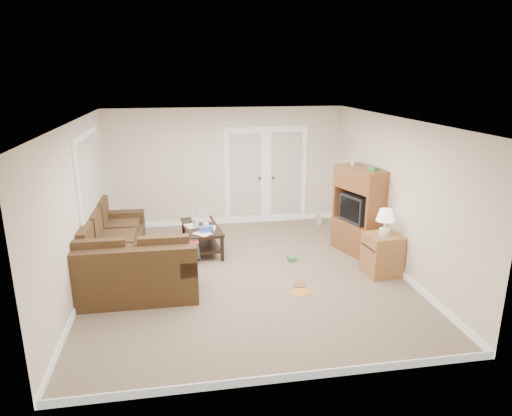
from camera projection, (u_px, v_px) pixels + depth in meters
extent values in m
plane|color=gray|center=(246.00, 275.00, 7.46)|extent=(5.50, 5.50, 0.00)
cube|color=white|center=(245.00, 120.00, 6.75)|extent=(5.00, 5.50, 0.02)
cube|color=white|center=(77.00, 209.00, 6.70)|extent=(0.02, 5.50, 2.50)
cube|color=white|center=(395.00, 195.00, 7.51)|extent=(0.02, 5.50, 2.50)
cube|color=white|center=(227.00, 167.00, 9.71)|extent=(5.00, 0.02, 2.50)
cube|color=white|center=(286.00, 275.00, 4.51)|extent=(5.00, 0.02, 2.50)
cube|color=white|center=(245.00, 177.00, 9.81)|extent=(0.90, 0.04, 2.13)
cube|color=white|center=(286.00, 175.00, 9.95)|extent=(0.90, 0.04, 2.13)
cube|color=white|center=(245.00, 175.00, 9.77)|extent=(0.68, 0.02, 1.80)
cube|color=white|center=(286.00, 173.00, 9.91)|extent=(0.68, 0.02, 1.80)
cube|color=white|center=(89.00, 175.00, 7.57)|extent=(0.04, 1.92, 1.42)
cube|color=white|center=(91.00, 175.00, 7.57)|extent=(0.02, 1.74, 1.24)
cube|color=#49331C|center=(113.00, 254.00, 7.76)|extent=(0.94, 2.36, 0.43)
cube|color=#49331C|center=(90.00, 231.00, 7.58)|extent=(0.26, 2.35, 0.44)
cube|color=#49331C|center=(119.00, 217.00, 8.66)|extent=(0.92, 0.25, 0.22)
cube|color=#513920|center=(117.00, 239.00, 7.69)|extent=(0.63, 2.25, 0.12)
cube|color=#49331C|center=(135.00, 282.00, 6.71)|extent=(1.85, 0.93, 0.43)
cube|color=#49331C|center=(130.00, 264.00, 6.27)|extent=(1.84, 0.26, 0.44)
cube|color=#49331C|center=(188.00, 258.00, 6.74)|extent=(0.25, 0.92, 0.22)
cube|color=#513920|center=(134.00, 263.00, 6.71)|extent=(1.74, 0.62, 0.12)
cube|color=black|center=(188.00, 250.00, 6.71)|extent=(0.33, 0.82, 0.03)
cube|color=red|center=(188.00, 243.00, 6.92)|extent=(0.33, 0.12, 0.02)
cube|color=black|center=(201.00, 227.00, 8.33)|extent=(0.75, 1.26, 0.05)
cube|color=black|center=(202.00, 243.00, 8.41)|extent=(0.65, 1.17, 0.03)
cylinder|color=silver|center=(196.00, 223.00, 8.22)|extent=(0.10, 0.10, 0.17)
cylinder|color=red|center=(195.00, 214.00, 8.17)|extent=(0.01, 0.01, 0.15)
cube|color=#374EB2|center=(206.00, 229.00, 8.01)|extent=(0.25, 0.16, 0.10)
cube|color=white|center=(202.00, 228.00, 8.22)|extent=(0.47, 0.70, 0.00)
cube|color=brown|center=(359.00, 236.00, 8.36)|extent=(0.81, 1.10, 0.59)
cube|color=brown|center=(363.00, 179.00, 8.05)|extent=(0.81, 1.10, 0.39)
cube|color=black|center=(360.00, 208.00, 8.20)|extent=(0.63, 0.71, 0.49)
cube|color=black|center=(349.00, 209.00, 8.09)|extent=(0.16, 0.49, 0.39)
cube|color=#3A8144|center=(373.00, 169.00, 7.78)|extent=(0.17, 0.20, 0.06)
cylinder|color=silver|center=(353.00, 162.00, 8.23)|extent=(0.07, 0.07, 0.12)
cube|color=#A16F3B|center=(382.00, 254.00, 7.42)|extent=(0.56, 0.56, 0.68)
cylinder|color=white|center=(384.00, 232.00, 7.31)|extent=(0.17, 0.17, 0.10)
cylinder|color=white|center=(385.00, 224.00, 7.27)|extent=(0.03, 0.03, 0.15)
cone|color=white|center=(385.00, 215.00, 7.23)|extent=(0.29, 0.29, 0.19)
cube|color=silver|center=(319.00, 218.00, 9.93)|extent=(0.11, 0.09, 0.27)
cube|color=#C18822|center=(300.00, 292.00, 6.87)|extent=(0.38, 0.34, 0.01)
cube|color=#3A8144|center=(292.00, 258.00, 8.03)|extent=(0.14, 0.19, 0.07)
imported|color=brown|center=(294.00, 284.00, 7.12)|extent=(0.23, 0.27, 0.02)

